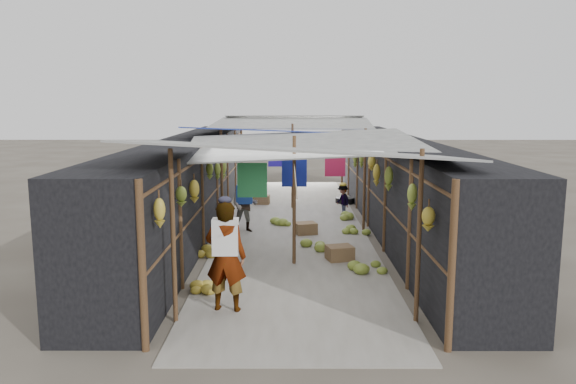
{
  "coord_description": "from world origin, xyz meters",
  "views": [
    {
      "loc": [
        -0.1,
        -7.99,
        3.27
      ],
      "look_at": [
        -0.13,
        4.45,
        1.25
      ],
      "focal_mm": 35.0,
      "sensor_mm": 36.0,
      "label": 1
    }
  ],
  "objects_px": {
    "vendor_elderly": "(226,257)",
    "shopper_blue": "(244,205)",
    "crate_near": "(340,253)",
    "black_basin": "(345,200)",
    "vendor_seated": "(343,200)"
  },
  "relations": [
    {
      "from": "crate_near",
      "to": "vendor_elderly",
      "type": "xyz_separation_m",
      "value": [
        -2.03,
        -2.82,
        0.73
      ]
    },
    {
      "from": "vendor_elderly",
      "to": "shopper_blue",
      "type": "distance_m",
      "value": 5.38
    },
    {
      "from": "crate_near",
      "to": "vendor_elderly",
      "type": "bearing_deg",
      "value": -140.69
    },
    {
      "from": "vendor_elderly",
      "to": "shopper_blue",
      "type": "bearing_deg",
      "value": -79.65
    },
    {
      "from": "shopper_blue",
      "to": "vendor_seated",
      "type": "distance_m",
      "value": 3.41
    },
    {
      "from": "vendor_elderly",
      "to": "crate_near",
      "type": "bearing_deg",
      "value": -116.89
    },
    {
      "from": "black_basin",
      "to": "shopper_blue",
      "type": "relative_size",
      "value": 0.43
    },
    {
      "from": "crate_near",
      "to": "black_basin",
      "type": "xyz_separation_m",
      "value": [
        0.75,
        6.63,
        -0.07
      ]
    },
    {
      "from": "black_basin",
      "to": "vendor_elderly",
      "type": "xyz_separation_m",
      "value": [
        -2.78,
        -9.45,
        0.79
      ]
    },
    {
      "from": "crate_near",
      "to": "black_basin",
      "type": "distance_m",
      "value": 6.67
    },
    {
      "from": "crate_near",
      "to": "vendor_elderly",
      "type": "height_order",
      "value": "vendor_elderly"
    },
    {
      "from": "vendor_elderly",
      "to": "shopper_blue",
      "type": "relative_size",
      "value": 1.25
    },
    {
      "from": "vendor_elderly",
      "to": "vendor_seated",
      "type": "xyz_separation_m",
      "value": [
        2.53,
        7.48,
        -0.44
      ]
    },
    {
      "from": "crate_near",
      "to": "black_basin",
      "type": "height_order",
      "value": "crate_near"
    },
    {
      "from": "crate_near",
      "to": "shopper_blue",
      "type": "xyz_separation_m",
      "value": [
        -2.17,
        2.56,
        0.55
      ]
    }
  ]
}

